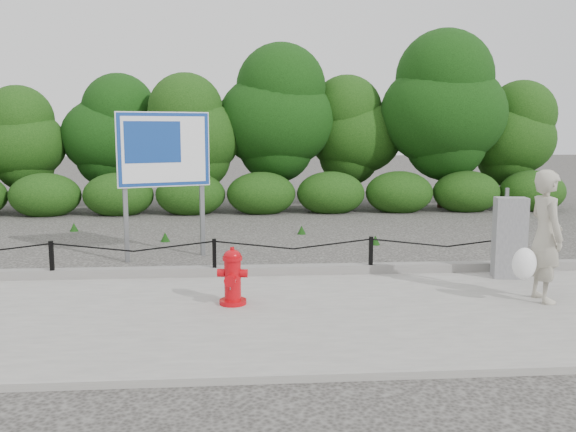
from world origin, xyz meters
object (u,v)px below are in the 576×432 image
Objects in this scene: pedestrian at (544,238)px; advertising_sign at (164,156)px; utility_cabinet at (509,238)px; fire_hydrant at (233,277)px.

pedestrian is 6.51m from advertising_sign.
pedestrian is 1.33m from utility_cabinet.
fire_hydrant is 4.20m from pedestrian.
fire_hydrant is at bearing -156.69° from utility_cabinet.
pedestrian is 1.28× the size of utility_cabinet.
pedestrian is (4.17, -0.16, 0.50)m from fire_hydrant.
pedestrian is at bearing 7.95° from fire_hydrant.
advertising_sign is at bearing 56.18° from pedestrian.
pedestrian is 0.66× the size of advertising_sign.
fire_hydrant is at bearing 86.50° from pedestrian.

